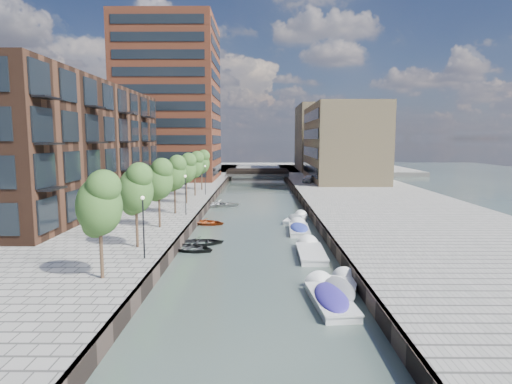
{
  "coord_description": "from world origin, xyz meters",
  "views": [
    {
      "loc": [
        0.3,
        -19.17,
        8.78
      ],
      "look_at": [
        0.0,
        23.06,
        3.5
      ],
      "focal_mm": 30.0,
      "sensor_mm": 36.0,
      "label": 1
    }
  ],
  "objects_px": {
    "tree_2": "(159,179)",
    "motorboat_2": "(310,253)",
    "tree_4": "(186,168)",
    "tree_6": "(201,162)",
    "motorboat_3": "(299,229)",
    "sloop_4": "(216,207)",
    "car": "(309,178)",
    "bridge": "(258,173)",
    "tree_5": "(195,164)",
    "motorboat_1": "(340,290)",
    "sloop_0": "(200,244)",
    "motorboat_0": "(329,298)",
    "sloop_1": "(190,250)",
    "sloop_2": "(206,224)",
    "motorboat_4": "(296,219)",
    "sloop_3": "(220,207)",
    "tree_0": "(99,202)",
    "tree_3": "(174,172)",
    "tree_1": "(136,188)"
  },
  "relations": [
    {
      "from": "bridge",
      "to": "tree_5",
      "type": "distance_m",
      "value": 34.3
    },
    {
      "from": "sloop_1",
      "to": "sloop_2",
      "type": "relative_size",
      "value": 1.02
    },
    {
      "from": "motorboat_2",
      "to": "tree_0",
      "type": "bearing_deg",
      "value": -145.62
    },
    {
      "from": "bridge",
      "to": "tree_5",
      "type": "relative_size",
      "value": 2.18
    },
    {
      "from": "tree_6",
      "to": "motorboat_4",
      "type": "xyz_separation_m",
      "value": [
        12.83,
        -19.97,
        -5.11
      ]
    },
    {
      "from": "tree_6",
      "to": "car",
      "type": "xyz_separation_m",
      "value": [
        17.84,
        11.25,
        -3.61
      ]
    },
    {
      "from": "tree_5",
      "to": "sloop_0",
      "type": "xyz_separation_m",
      "value": [
        3.89,
        -23.33,
        -5.31
      ]
    },
    {
      "from": "tree_2",
      "to": "tree_4",
      "type": "bearing_deg",
      "value": 90.0
    },
    {
      "from": "bridge",
      "to": "motorboat_3",
      "type": "height_order",
      "value": "bridge"
    },
    {
      "from": "tree_6",
      "to": "motorboat_3",
      "type": "xyz_separation_m",
      "value": [
        12.6,
        -25.18,
        -5.1
      ]
    },
    {
      "from": "motorboat_0",
      "to": "sloop_3",
      "type": "bearing_deg",
      "value": 105.17
    },
    {
      "from": "tree_6",
      "to": "motorboat_3",
      "type": "distance_m",
      "value": 28.61
    },
    {
      "from": "sloop_3",
      "to": "sloop_2",
      "type": "bearing_deg",
      "value": -178.22
    },
    {
      "from": "car",
      "to": "sloop_2",
      "type": "bearing_deg",
      "value": -89.2
    },
    {
      "from": "sloop_3",
      "to": "motorboat_4",
      "type": "relative_size",
      "value": 1.02
    },
    {
      "from": "tree_0",
      "to": "motorboat_3",
      "type": "xyz_separation_m",
      "value": [
        12.6,
        16.82,
        -5.1
      ]
    },
    {
      "from": "tree_2",
      "to": "sloop_0",
      "type": "relative_size",
      "value": 1.49
    },
    {
      "from": "sloop_4",
      "to": "car",
      "type": "bearing_deg",
      "value": -16.06
    },
    {
      "from": "sloop_4",
      "to": "motorboat_0",
      "type": "bearing_deg",
      "value": -145.67
    },
    {
      "from": "sloop_3",
      "to": "motorboat_2",
      "type": "relative_size",
      "value": 0.91
    },
    {
      "from": "motorboat_2",
      "to": "motorboat_3",
      "type": "xyz_separation_m",
      "value": [
        -0.12,
        8.12,
        0.1
      ]
    },
    {
      "from": "motorboat_4",
      "to": "car",
      "type": "bearing_deg",
      "value": 80.89
    },
    {
      "from": "sloop_2",
      "to": "motorboat_0",
      "type": "distance_m",
      "value": 23.0
    },
    {
      "from": "sloop_2",
      "to": "tree_0",
      "type": "bearing_deg",
      "value": -173.71
    },
    {
      "from": "tree_5",
      "to": "sloop_2",
      "type": "distance_m",
      "value": 16.12
    },
    {
      "from": "sloop_4",
      "to": "motorboat_3",
      "type": "bearing_deg",
      "value": -129.5
    },
    {
      "from": "tree_2",
      "to": "motorboat_2",
      "type": "bearing_deg",
      "value": -22.61
    },
    {
      "from": "motorboat_3",
      "to": "tree_6",
      "type": "bearing_deg",
      "value": 116.59
    },
    {
      "from": "tree_3",
      "to": "motorboat_1",
      "type": "relative_size",
      "value": 1.13
    },
    {
      "from": "motorboat_1",
      "to": "tree_5",
      "type": "bearing_deg",
      "value": 111.24
    },
    {
      "from": "tree_5",
      "to": "sloop_0",
      "type": "bearing_deg",
      "value": -80.54
    },
    {
      "from": "tree_2",
      "to": "tree_6",
      "type": "relative_size",
      "value": 1.0
    },
    {
      "from": "motorboat_0",
      "to": "motorboat_4",
      "type": "xyz_separation_m",
      "value": [
        0.25,
        22.93,
        -0.03
      ]
    },
    {
      "from": "tree_0",
      "to": "sloop_3",
      "type": "distance_m",
      "value": 32.42
    },
    {
      "from": "tree_4",
      "to": "motorboat_2",
      "type": "distance_m",
      "value": 23.69
    },
    {
      "from": "tree_6",
      "to": "sloop_1",
      "type": "height_order",
      "value": "tree_6"
    },
    {
      "from": "tree_0",
      "to": "motorboat_1",
      "type": "relative_size",
      "value": 1.13
    },
    {
      "from": "sloop_4",
      "to": "sloop_2",
      "type": "bearing_deg",
      "value": -161.14
    },
    {
      "from": "tree_5",
      "to": "sloop_1",
      "type": "bearing_deg",
      "value": -82.5
    },
    {
      "from": "tree_2",
      "to": "motorboat_4",
      "type": "height_order",
      "value": "tree_2"
    },
    {
      "from": "tree_3",
      "to": "sloop_2",
      "type": "xyz_separation_m",
      "value": [
        3.29,
        -0.86,
        -5.31
      ]
    },
    {
      "from": "motorboat_3",
      "to": "car",
      "type": "distance_m",
      "value": 36.83
    },
    {
      "from": "tree_1",
      "to": "sloop_4",
      "type": "xyz_separation_m",
      "value": [
        3.17,
        24.77,
        -5.31
      ]
    },
    {
      "from": "motorboat_3",
      "to": "tree_4",
      "type": "bearing_deg",
      "value": 138.43
    },
    {
      "from": "motorboat_1",
      "to": "motorboat_2",
      "type": "height_order",
      "value": "motorboat_2"
    },
    {
      "from": "tree_3",
      "to": "car",
      "type": "xyz_separation_m",
      "value": [
        17.84,
        32.25,
        -3.61
      ]
    },
    {
      "from": "sloop_4",
      "to": "motorboat_3",
      "type": "distance_m",
      "value": 17.67
    },
    {
      "from": "sloop_1",
      "to": "motorboat_3",
      "type": "height_order",
      "value": "motorboat_3"
    },
    {
      "from": "tree_6",
      "to": "sloop_1",
      "type": "bearing_deg",
      "value": -84.12
    },
    {
      "from": "sloop_0",
      "to": "sloop_3",
      "type": "bearing_deg",
      "value": -6.65
    }
  ]
}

